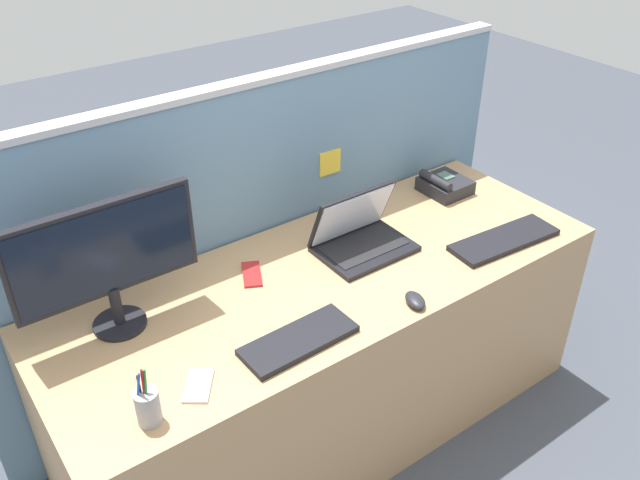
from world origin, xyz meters
TOP-DOWN VIEW (x-y plane):
  - ground_plane at (0.00, 0.00)m, footprint 10.00×10.00m
  - desk at (0.00, 0.00)m, footprint 2.09×0.77m
  - cubicle_divider at (-0.00, 0.42)m, footprint 2.35×0.07m
  - desktop_monitor at (-0.72, 0.18)m, footprint 0.59×0.17m
  - laptop at (0.20, 0.07)m, footprint 0.35×0.26m
  - desk_phone at (0.77, 0.19)m, footprint 0.18×0.19m
  - keyboard_main at (0.68, -0.23)m, footprint 0.47×0.18m
  - keyboard_spare at (-0.30, -0.24)m, footprint 0.38×0.16m
  - computer_mouse_right_hand at (0.14, -0.31)m, footprint 0.09×0.11m
  - pen_cup at (-0.81, -0.27)m, footprint 0.07×0.07m
  - cell_phone_red_case at (-0.23, 0.16)m, footprint 0.13×0.16m
  - cell_phone_white_slab at (-0.64, -0.23)m, footprint 0.14×0.15m

SIDE VIEW (x-z plane):
  - ground_plane at x=0.00m, z-range 0.00..0.00m
  - desk at x=0.00m, z-range 0.00..0.76m
  - cubicle_divider at x=0.00m, z-range 0.00..1.37m
  - cell_phone_red_case at x=-0.23m, z-range 0.76..0.77m
  - cell_phone_white_slab at x=-0.64m, z-range 0.76..0.77m
  - keyboard_main at x=0.68m, z-range 0.76..0.78m
  - keyboard_spare at x=-0.30m, z-range 0.76..0.78m
  - computer_mouse_right_hand at x=0.14m, z-range 0.76..0.79m
  - desk_phone at x=0.77m, z-range 0.74..0.84m
  - pen_cup at x=-0.81m, z-range 0.72..0.91m
  - laptop at x=0.20m, z-range 0.70..0.93m
  - desktop_monitor at x=-0.72m, z-range 0.80..1.25m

